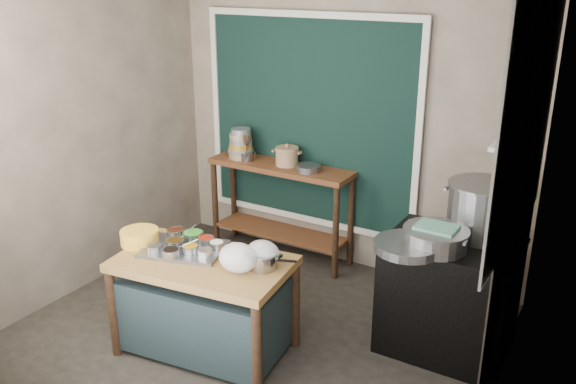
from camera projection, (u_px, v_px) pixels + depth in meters
The scene contains 30 objects.
floor at pixel (256, 332), 4.85m from camera, with size 3.50×3.00×0.02m, color #2B2721.
back_wall at pixel (344, 121), 5.58m from camera, with size 3.50×0.02×2.80m, color gray.
left_wall at pixel (82, 131), 5.22m from camera, with size 0.02×3.00×2.80m, color gray.
right_wall at pixel (504, 209), 3.52m from camera, with size 0.02×3.00×2.80m, color gray.
curtain_panel at pixel (309, 122), 5.74m from camera, with size 2.10×0.02×1.90m, color black.
curtain_frame at pixel (308, 122), 5.73m from camera, with size 2.22×0.03×2.02m, color beige, non-canonical shape.
tile_panel at pixel (529, 114), 3.82m from camera, with size 0.02×1.70×1.70m, color #B2B2AA.
soot_patch at pixel (510, 272), 4.29m from camera, with size 0.01×1.30×1.30m, color black.
wall_shelf at pixel (517, 140), 4.19m from camera, with size 0.22×0.70×0.03m, color beige.
prep_table at pixel (205, 306), 4.48m from camera, with size 1.25×0.72×0.75m, color brown.
back_counter at pixel (281, 211), 5.98m from camera, with size 1.45×0.40×0.95m, color brown.
stove_block at pixel (448, 298), 4.49m from camera, with size 0.90×0.68×0.85m, color black.
stove_top at pixel (454, 244), 4.34m from camera, with size 0.92×0.69×0.03m, color black.
condiment_tray at pixel (184, 249), 4.49m from camera, with size 0.58×0.42×0.03m, color gray.
condiment_bowls at pixel (187, 243), 4.50m from camera, with size 0.53×0.44×0.06m.
yellow_basin at pixel (140, 237), 4.59m from camera, with size 0.29×0.29×0.11m, color orange.
saucepan at pixel (263, 261), 4.21m from camera, with size 0.21×0.21×0.12m, color gray, non-canonical shape.
plastic_bag_a at pixel (238, 258), 4.16m from camera, with size 0.27×0.23×0.20m, color white.
plastic_bag_b at pixel (263, 253), 4.24m from camera, with size 0.25×0.21×0.18m, color white.
bowl_stack at pixel (241, 145), 5.99m from camera, with size 0.26×0.26×0.30m.
utensil_cup at pixel (247, 157), 5.93m from camera, with size 0.13×0.13×0.08m, color gray.
ceramic_crock at pixel (287, 157), 5.77m from camera, with size 0.23×0.23×0.16m, color #987252, non-canonical shape.
wide_bowl at pixel (308, 168), 5.62m from camera, with size 0.23×0.23×0.06m, color gray.
stock_pot at pixel (481, 210), 4.37m from camera, with size 0.51×0.51×0.40m, color gray, non-canonical shape.
pot_lid at pixel (496, 221), 4.09m from camera, with size 0.48×0.48×0.02m, color gray.
steamer at pixel (436, 239), 4.20m from camera, with size 0.46×0.46×0.15m, color gray, non-canonical shape.
green_cloth at pixel (437, 227), 4.17m from camera, with size 0.28×0.21×0.02m, color #558C6C.
shallow_pan at pixel (408, 246), 4.19m from camera, with size 0.47×0.47×0.06m, color gray.
shelf_bowl_stack at pixel (516, 131), 4.11m from camera, with size 0.16×0.16×0.13m.
shelf_bowl_green at pixel (524, 127), 4.37m from camera, with size 0.15×0.15×0.05m, color gray.
Camera 1 is at (2.37, -3.44, 2.70)m, focal length 38.00 mm.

